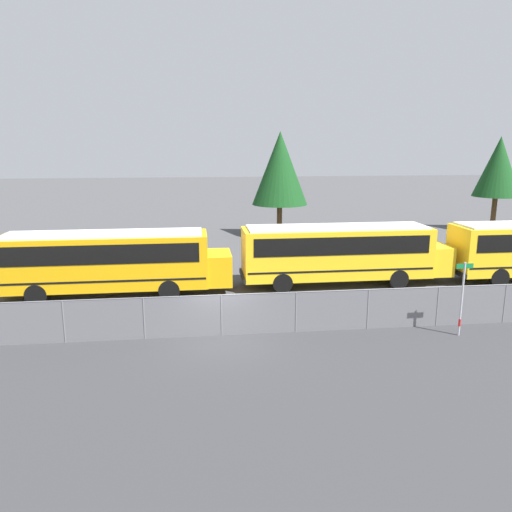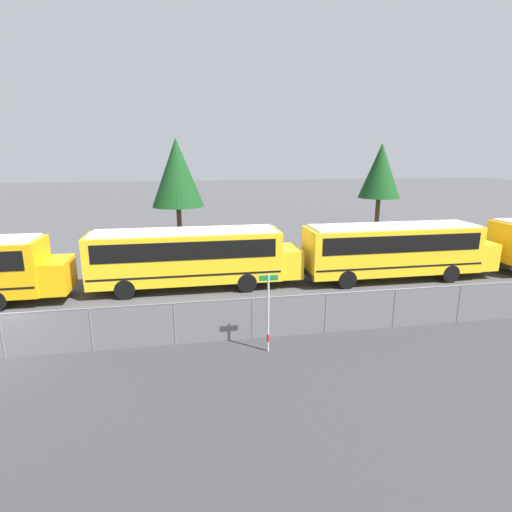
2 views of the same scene
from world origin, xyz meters
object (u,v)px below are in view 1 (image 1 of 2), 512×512
at_px(school_bus_2, 111,259).
at_px(tree_2, 498,167).
at_px(tree_0, 280,168).
at_px(school_bus_3, 341,250).
at_px(street_sign, 462,297).

bearing_deg(school_bus_2, tree_2, 27.55).
distance_m(tree_0, tree_2, 19.40).
xyz_separation_m(school_bus_3, street_sign, (2.67, -7.90, -0.34)).
bearing_deg(tree_2, school_bus_3, -140.32).
bearing_deg(school_bus_3, tree_0, 92.95).
height_order(school_bus_2, tree_0, tree_0).
bearing_deg(street_sign, school_bus_2, 153.74).
relative_size(school_bus_2, school_bus_3, 1.00).
relative_size(school_bus_3, tree_2, 1.39).
height_order(tree_0, tree_2, tree_0).
xyz_separation_m(street_sign, tree_0, (-3.45, 23.15, 4.02)).
xyz_separation_m(school_bus_2, street_sign, (14.80, -7.30, -0.34)).
xyz_separation_m(school_bus_3, tree_2, (18.61, 15.44, 3.69)).
bearing_deg(school_bus_2, school_bus_3, 2.82).
height_order(school_bus_3, tree_0, tree_0).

